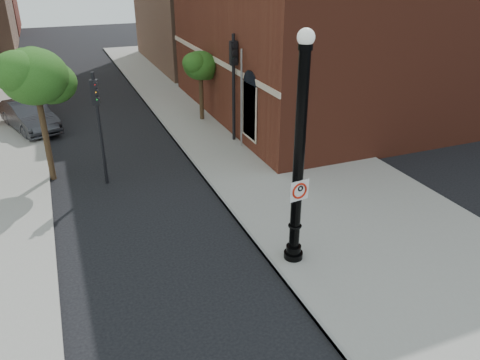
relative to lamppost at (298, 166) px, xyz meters
name	(u,v)px	position (x,y,z in m)	size (l,w,h in m)	color
ground	(212,289)	(-2.75, -0.36, -3.17)	(120.00, 120.00, 0.00)	black
sidewalk_right	(261,141)	(3.25, 9.64, -3.11)	(8.00, 60.00, 0.12)	gray
curb_edge	(185,152)	(-0.70, 9.64, -3.10)	(0.10, 60.00, 0.14)	gray
lamppost	(298,166)	(0.00, 0.00, 0.00)	(0.58, 0.58, 6.87)	black
no_parking_sign	(300,190)	(-0.02, -0.17, -0.68)	(0.61, 0.12, 0.62)	white
parked_car	(29,115)	(-7.43, 16.00, -2.37)	(1.70, 4.87, 1.61)	#2A2B2F
traffic_signal_left	(98,111)	(-4.55, 7.73, -0.09)	(0.34, 0.40, 4.57)	black
traffic_signal_right	(234,71)	(2.05, 10.25, 0.38)	(0.33, 0.43, 5.27)	black
utility_pole	(242,101)	(2.05, 9.26, -0.80)	(0.09, 0.09, 4.75)	#999999
street_tree_a	(36,78)	(-6.56, 9.02, 1.08)	(2.99, 2.71, 5.39)	black
street_tree_b	(33,62)	(-6.81, 17.96, 0.02)	(2.25, 2.03, 4.06)	black
street_tree_c	(200,66)	(1.60, 14.06, -0.10)	(2.17, 1.96, 3.91)	black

